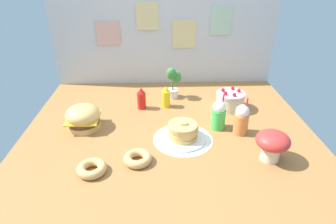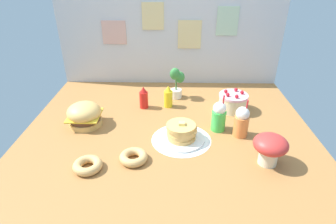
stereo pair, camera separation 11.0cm
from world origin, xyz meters
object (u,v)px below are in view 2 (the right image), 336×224
object	(u,v)px
layer_cake	(233,102)
donut_pink_glaze	(88,165)
ketchup_bottle	(144,98)
cream_soda_cup	(219,116)
orange_float_cup	(241,122)
donut_chocolate	(134,157)
pancake_stack	(181,133)
burger	(85,115)
potted_plant	(176,82)
mustard_bottle	(168,97)
mushroom_stool	(270,147)

from	to	relation	value
layer_cake	donut_pink_glaze	xyz separation A→B (m)	(-0.99, -0.76, -0.04)
ketchup_bottle	cream_soda_cup	bearing A→B (deg)	-30.26
orange_float_cup	donut_chocolate	world-z (taller)	orange_float_cup
donut_chocolate	pancake_stack	bearing A→B (deg)	38.07
burger	pancake_stack	bearing A→B (deg)	-14.69
cream_soda_cup	orange_float_cup	world-z (taller)	same
cream_soda_cup	donut_pink_glaze	distance (m)	0.95
burger	potted_plant	size ratio (longest dim) A/B	0.87
pancake_stack	donut_pink_glaze	world-z (taller)	pancake_stack
mustard_bottle	donut_pink_glaze	xyz separation A→B (m)	(-0.46, -0.81, -0.06)
donut_chocolate	mushroom_stool	bearing A→B (deg)	-0.37
donut_pink_glaze	burger	bearing A→B (deg)	106.95
layer_cake	mustard_bottle	distance (m)	0.53
ketchup_bottle	orange_float_cup	distance (m)	0.83
burger	donut_chocolate	distance (m)	0.59
layer_cake	donut_chocolate	size ratio (longest dim) A/B	1.34
layer_cake	mushroom_stool	distance (m)	0.69
pancake_stack	ketchup_bottle	xyz separation A→B (m)	(-0.30, 0.47, 0.03)
mustard_bottle	potted_plant	distance (m)	0.20
layer_cake	orange_float_cup	bearing A→B (deg)	-91.92
layer_cake	donut_pink_glaze	size ratio (longest dim) A/B	1.34
layer_cake	orange_float_cup	distance (m)	0.38
burger	ketchup_bottle	world-z (taller)	ketchup_bottle
cream_soda_cup	mushroom_stool	xyz separation A→B (m)	(0.25, -0.38, 0.01)
donut_pink_glaze	potted_plant	distance (m)	1.13
pancake_stack	mushroom_stool	xyz separation A→B (m)	(0.52, -0.24, 0.07)
donut_chocolate	potted_plant	distance (m)	0.95
pancake_stack	cream_soda_cup	world-z (taller)	cream_soda_cup
cream_soda_cup	burger	bearing A→B (deg)	177.30
mushroom_stool	ketchup_bottle	bearing A→B (deg)	139.06
burger	pancake_stack	distance (m)	0.74
pancake_stack	orange_float_cup	xyz separation A→B (m)	(0.42, 0.07, 0.05)
pancake_stack	donut_chocolate	xyz separation A→B (m)	(-0.30, -0.23, -0.03)
burger	donut_pink_glaze	xyz separation A→B (m)	(0.15, -0.50, -0.06)
pancake_stack	potted_plant	size ratio (longest dim) A/B	1.11
cream_soda_cup	donut_pink_glaze	bearing A→B (deg)	-151.12
layer_cake	donut_pink_glaze	bearing A→B (deg)	-142.34
potted_plant	layer_cake	bearing A→B (deg)	-26.32
potted_plant	ketchup_bottle	bearing A→B (deg)	-143.48
ketchup_bottle	pancake_stack	bearing A→B (deg)	-57.50
layer_cake	orange_float_cup	world-z (taller)	orange_float_cup
mushroom_stool	cream_soda_cup	bearing A→B (deg)	123.42
pancake_stack	layer_cake	bearing A→B (deg)	46.16
burger	donut_pink_glaze	bearing A→B (deg)	-73.05
ketchup_bottle	burger	bearing A→B (deg)	-145.05
cream_soda_cup	donut_chocolate	size ratio (longest dim) A/B	1.61
layer_cake	pancake_stack	bearing A→B (deg)	-133.84
layer_cake	orange_float_cup	size ratio (longest dim) A/B	0.83
ketchup_bottle	cream_soda_cup	size ratio (longest dim) A/B	0.67
burger	mustard_bottle	xyz separation A→B (m)	(0.61, 0.31, 0.00)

